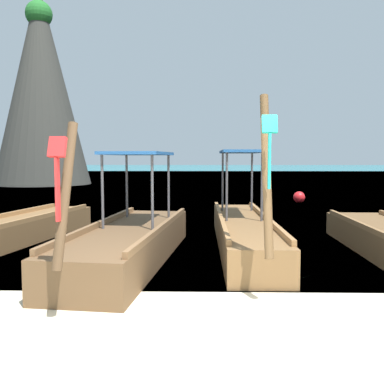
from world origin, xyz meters
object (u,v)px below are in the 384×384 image
object	(u,v)px
longtail_boat_red_ribbon	(130,241)
karst_rock	(39,88)
longtail_boat_pink_ribbon	(1,234)
longtail_boat_turquoise_ribbon	(243,231)
mooring_buoy_near	(299,197)

from	to	relation	value
longtail_boat_red_ribbon	karst_rock	size ratio (longest dim) A/B	0.39
longtail_boat_pink_ribbon	longtail_boat_turquoise_ribbon	size ratio (longest dim) A/B	1.08
karst_rock	longtail_boat_turquoise_ribbon	bearing A→B (deg)	-59.98
longtail_boat_red_ribbon	longtail_boat_turquoise_ribbon	size ratio (longest dim) A/B	0.87
longtail_boat_pink_ribbon	karst_rock	distance (m)	24.72
longtail_boat_pink_ribbon	longtail_boat_turquoise_ribbon	world-z (taller)	longtail_boat_turquoise_ribbon
longtail_boat_turquoise_ribbon	mooring_buoy_near	world-z (taller)	longtail_boat_turquoise_ribbon
longtail_boat_turquoise_ribbon	karst_rock	world-z (taller)	karst_rock
longtail_boat_turquoise_ribbon	karst_rock	distance (m)	26.71
longtail_boat_pink_ribbon	longtail_boat_red_ribbon	distance (m)	3.21
longtail_boat_turquoise_ribbon	mooring_buoy_near	size ratio (longest dim) A/B	13.17
longtail_boat_pink_ribbon	longtail_boat_red_ribbon	world-z (taller)	longtail_boat_pink_ribbon
longtail_boat_red_ribbon	longtail_boat_turquoise_ribbon	world-z (taller)	longtail_boat_turquoise_ribbon
longtail_boat_red_ribbon	karst_rock	distance (m)	26.78
longtail_boat_turquoise_ribbon	karst_rock	bearing A→B (deg)	120.02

